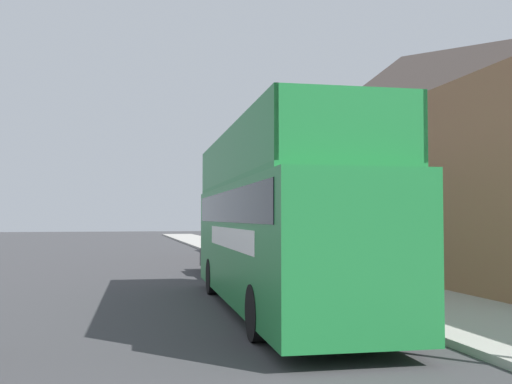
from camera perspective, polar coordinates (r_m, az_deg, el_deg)
ground_plane at (r=24.63m, az=-12.30°, el=-7.50°), size 144.00×144.00×0.00m
sidewalk at (r=22.83m, az=5.69°, el=-7.77°), size 3.63×108.00×0.14m
brick_terrace_rear at (r=26.91m, az=13.77°, el=2.84°), size 6.00×24.18×9.27m
tour_bus at (r=14.17m, az=1.89°, el=-3.66°), size 2.85×11.22×4.19m
parked_car_ahead_of_bus at (r=23.09m, az=-2.29°, el=-6.22°), size 1.92×4.56×1.41m
lamp_post_second at (r=17.94m, az=5.94°, el=0.92°), size 0.35×0.35×4.47m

